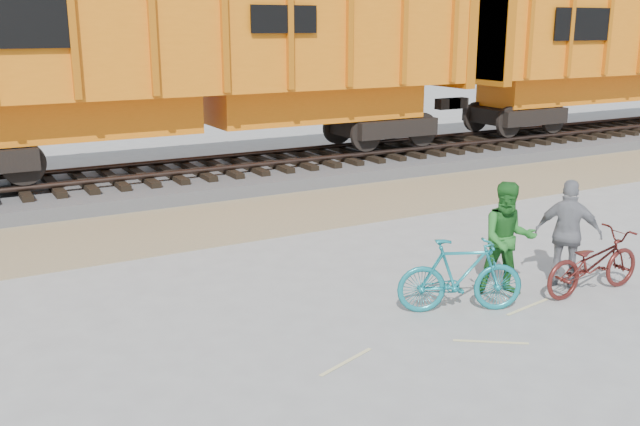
# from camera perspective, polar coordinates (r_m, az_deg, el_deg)

# --- Properties ---
(ground) EXTENTS (120.00, 120.00, 0.00)m
(ground) POSITION_cam_1_polar(r_m,az_deg,el_deg) (9.38, 4.85, -8.55)
(ground) COLOR #9E9E99
(ground) RESTS_ON ground
(gravel_strip) EXTENTS (120.00, 3.00, 0.02)m
(gravel_strip) POSITION_cam_1_polar(r_m,az_deg,el_deg) (14.02, -7.74, -0.65)
(gravel_strip) COLOR tan
(gravel_strip) RESTS_ON ground
(ballast_bed) EXTENTS (120.00, 4.00, 0.30)m
(ballast_bed) POSITION_cam_1_polar(r_m,az_deg,el_deg) (17.21, -12.05, 2.52)
(ballast_bed) COLOR slate
(ballast_bed) RESTS_ON ground
(track) EXTENTS (120.00, 2.60, 0.24)m
(track) POSITION_cam_1_polar(r_m,az_deg,el_deg) (17.14, -12.10, 3.57)
(track) COLOR black
(track) RESTS_ON ballast_bed
(hopper_car_center) EXTENTS (14.00, 3.13, 4.65)m
(hopper_car_center) POSITION_cam_1_polar(r_m,az_deg,el_deg) (17.14, -9.55, 12.24)
(hopper_car_center) COLOR black
(hopper_car_center) RESTS_ON track
(hopper_car_right) EXTENTS (14.00, 3.13, 4.65)m
(hopper_car_right) POSITION_cam_1_polar(r_m,az_deg,el_deg) (26.31, 23.68, 12.05)
(hopper_car_right) COLOR black
(hopper_car_right) RESTS_ON track
(bicycle_teal) EXTENTS (1.73, 1.13, 1.01)m
(bicycle_teal) POSITION_cam_1_polar(r_m,az_deg,el_deg) (9.63, 11.16, -4.93)
(bicycle_teal) COLOR teal
(bicycle_teal) RESTS_ON ground
(bicycle_maroon) EXTENTS (1.74, 0.64, 0.91)m
(bicycle_maroon) POSITION_cam_1_polar(r_m,az_deg,el_deg) (10.83, 21.01, -3.72)
(bicycle_maroon) COLOR #521A17
(bicycle_maroon) RESTS_ON ground
(person_man) EXTENTS (0.99, 0.92, 1.62)m
(person_man) POSITION_cam_1_polar(r_m,az_deg,el_deg) (10.32, 14.80, -2.02)
(person_man) COLOR #206522
(person_man) RESTS_ON ground
(person_woman) EXTENTS (0.89, 0.96, 1.59)m
(person_woman) POSITION_cam_1_polar(r_m,az_deg,el_deg) (10.90, 19.24, -1.57)
(person_woman) COLOR slate
(person_woman) RESTS_ON ground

